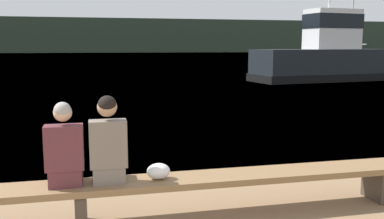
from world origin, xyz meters
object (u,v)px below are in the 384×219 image
object	(u,v)px
bench_main	(80,191)
tugboat_red	(326,58)
person_right	(108,145)
shopping_bag	(158,171)
person_left	(65,151)
moored_sailboat	(353,64)

from	to	relation	value
bench_main	tugboat_red	xyz separation A→B (m)	(13.53, 17.99, 0.89)
person_right	shopping_bag	size ratio (longest dim) A/B	3.69
bench_main	tugboat_red	bearing A→B (deg)	53.04
person_left	person_right	size ratio (longest dim) A/B	0.94
person_left	tugboat_red	distance (m)	22.60
person_right	shopping_bag	distance (m)	0.66
bench_main	person_right	size ratio (longest dim) A/B	8.15
tugboat_red	shopping_bag	bearing A→B (deg)	136.95
person_left	tugboat_red	xyz separation A→B (m)	(13.69, 17.98, 0.41)
person_left	moored_sailboat	xyz separation A→B (m)	(20.12, 24.92, -0.24)
bench_main	person_left	world-z (taller)	person_left
person_left	person_right	bearing A→B (deg)	-0.37
shopping_bag	person_right	bearing A→B (deg)	179.53
person_right	moored_sailboat	xyz separation A→B (m)	(19.64, 24.93, -0.28)
person_right	moored_sailboat	bearing A→B (deg)	51.76
bench_main	person_right	world-z (taller)	person_right
shopping_bag	bench_main	bearing A→B (deg)	-179.80
bench_main	shopping_bag	xyz separation A→B (m)	(0.89, 0.00, 0.17)
tugboat_red	moored_sailboat	xyz separation A→B (m)	(6.43, 6.95, -0.65)
shopping_bag	tugboat_red	world-z (taller)	tugboat_red
bench_main	tugboat_red	world-z (taller)	tugboat_red
person_right	bench_main	bearing A→B (deg)	-178.64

